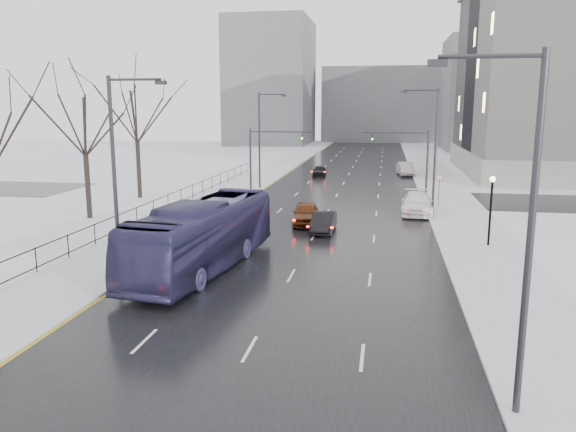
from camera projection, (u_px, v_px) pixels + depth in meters
The scene contains 25 objects.
road at pixel (345, 181), 65.51m from camera, with size 16.00×150.00×0.04m, color black.
cross_road at pixel (336, 197), 53.91m from camera, with size 130.00×10.00×0.04m, color black.
sidewalk_left at pixel (257, 179), 67.26m from camera, with size 5.00×150.00×0.16m, color silver.
sidewalk_right at pixel (437, 183), 63.74m from camera, with size 5.00×150.00×0.16m, color silver.
park_strip at pixel (182, 177), 68.86m from camera, with size 14.00×150.00×0.12m, color white.
tree_park_d at pixel (90, 219), 43.36m from camera, with size 8.75×8.75×12.50m, color black, non-canonical shape.
tree_park_e at pixel (140, 199), 53.10m from camera, with size 9.45×9.45×13.50m, color black, non-canonical shape.
iron_fence at pixel (124, 220), 38.51m from camera, with size 0.06×70.00×1.30m.
streetlight_r_near at pixel (522, 220), 14.72m from camera, with size 2.95×0.25×10.00m.
streetlight_r_mid at pixel (433, 145), 43.73m from camera, with size 2.95×0.25×10.00m.
streetlight_l_near at pixel (118, 168), 27.13m from camera, with size 2.95×0.25×10.00m.
streetlight_l_far at pixel (261, 136), 58.08m from camera, with size 2.95×0.25×10.00m.
lamppost_r_mid at pixel (491, 201), 34.10m from camera, with size 0.36×0.36×4.28m.
mast_signal_right at pixel (416, 156), 51.90m from camera, with size 6.10×0.33×6.50m.
mast_signal_left at pixel (261, 153), 54.35m from camera, with size 6.10×0.33×6.50m.
no_uturn_sign at pixel (439, 181), 48.06m from camera, with size 0.60×0.06×2.70m.
bldg_far_right at pixel (506, 94), 111.90m from camera, with size 24.00×20.00×22.00m, color slate.
bldg_far_left at pixel (271, 83), 129.39m from camera, with size 18.00×22.00×28.00m, color slate.
bldg_far_center at pixel (385, 105), 140.49m from camera, with size 30.00×18.00×18.00m, color slate.
bus at pixel (203, 235), 29.66m from camera, with size 3.08×13.17×3.67m, color navy.
sedan_center_near at pixel (306, 213), 41.22m from camera, with size 1.93×4.80×1.64m, color #51260D.
sedan_right_near at pixel (323, 222), 38.64m from camera, with size 1.46×4.20×1.38m, color black.
sedan_right_far at pixel (417, 203), 45.28m from camera, with size 2.41×5.93×1.72m, color white.
sedan_center_far at pixel (319, 171), 69.95m from camera, with size 1.56×3.89×1.32m, color black.
sedan_right_distant at pixel (405, 169), 70.86m from camera, with size 1.71×4.91×1.62m, color #B0B1B5.
Camera 1 is at (4.56, -5.26, 8.55)m, focal length 35.00 mm.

